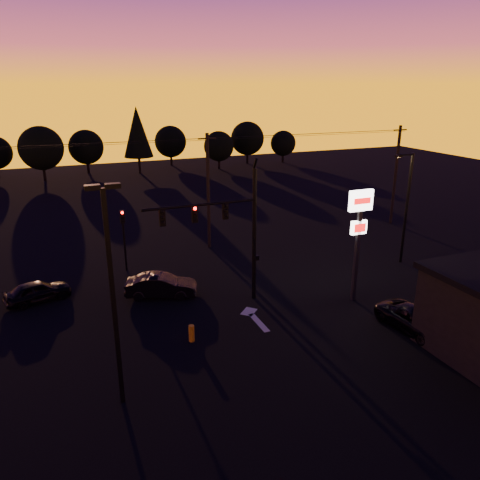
{
  "coord_description": "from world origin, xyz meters",
  "views": [
    {
      "loc": [
        -9.11,
        -19.87,
        12.5
      ],
      "look_at": [
        1.0,
        5.0,
        3.5
      ],
      "focal_mm": 35.0,
      "sensor_mm": 36.0,
      "label": 1
    }
  ],
  "objects_px": {
    "traffic_signal_mast": "(229,224)",
    "car_mid": "(161,286)",
    "suv_parked": "(415,320)",
    "bollard": "(192,333)",
    "secondary_signal": "(124,231)",
    "streetlight": "(406,204)",
    "parking_lot_light": "(112,285)",
    "car_left": "(38,291)",
    "pylon_sign": "(359,222)"
  },
  "relations": [
    {
      "from": "streetlight",
      "to": "car_left",
      "type": "relative_size",
      "value": 2.11
    },
    {
      "from": "traffic_signal_mast",
      "to": "pylon_sign",
      "type": "xyz_separation_m",
      "value": [
        7.1,
        -2.49,
        -0.02
      ]
    },
    {
      "from": "streetlight",
      "to": "pylon_sign",
      "type": "bearing_deg",
      "value": -149.92
    },
    {
      "from": "parking_lot_light",
      "to": "streetlight",
      "type": "distance_m",
      "value": 23.05
    },
    {
      "from": "car_left",
      "to": "pylon_sign",
      "type": "bearing_deg",
      "value": -126.76
    },
    {
      "from": "streetlight",
      "to": "car_mid",
      "type": "height_order",
      "value": "streetlight"
    },
    {
      "from": "car_left",
      "to": "car_mid",
      "type": "distance_m",
      "value": 7.36
    },
    {
      "from": "pylon_sign",
      "to": "car_left",
      "type": "bearing_deg",
      "value": 158.49
    },
    {
      "from": "streetlight",
      "to": "suv_parked",
      "type": "distance_m",
      "value": 11.02
    },
    {
      "from": "traffic_signal_mast",
      "to": "secondary_signal",
      "type": "xyz_separation_m",
      "value": [
        -4.9,
        7.49,
        -2.07
      ]
    },
    {
      "from": "bollard",
      "to": "suv_parked",
      "type": "relative_size",
      "value": 0.2
    },
    {
      "from": "car_left",
      "to": "secondary_signal",
      "type": "bearing_deg",
      "value": -77.61
    },
    {
      "from": "car_mid",
      "to": "parking_lot_light",
      "type": "bearing_deg",
      "value": 177.51
    },
    {
      "from": "bollard",
      "to": "car_mid",
      "type": "height_order",
      "value": "car_mid"
    },
    {
      "from": "parking_lot_light",
      "to": "suv_parked",
      "type": "relative_size",
      "value": 2.07
    },
    {
      "from": "streetlight",
      "to": "suv_parked",
      "type": "bearing_deg",
      "value": -126.0
    },
    {
      "from": "parking_lot_light",
      "to": "car_left",
      "type": "relative_size",
      "value": 2.41
    },
    {
      "from": "suv_parked",
      "to": "car_left",
      "type": "bearing_deg",
      "value": 142.11
    },
    {
      "from": "secondary_signal",
      "to": "streetlight",
      "type": "bearing_deg",
      "value": -17.56
    },
    {
      "from": "streetlight",
      "to": "secondary_signal",
      "type": "bearing_deg",
      "value": 162.44
    },
    {
      "from": "streetlight",
      "to": "suv_parked",
      "type": "relative_size",
      "value": 1.82
    },
    {
      "from": "secondary_signal",
      "to": "bollard",
      "type": "height_order",
      "value": "secondary_signal"
    },
    {
      "from": "traffic_signal_mast",
      "to": "parking_lot_light",
      "type": "relative_size",
      "value": 0.94
    },
    {
      "from": "parking_lot_light",
      "to": "car_left",
      "type": "distance_m",
      "value": 12.8
    },
    {
      "from": "car_mid",
      "to": "streetlight",
      "type": "bearing_deg",
      "value": -73.08
    },
    {
      "from": "car_mid",
      "to": "suv_parked",
      "type": "bearing_deg",
      "value": -108.99
    },
    {
      "from": "pylon_sign",
      "to": "traffic_signal_mast",
      "type": "bearing_deg",
      "value": 160.64
    },
    {
      "from": "car_left",
      "to": "traffic_signal_mast",
      "type": "bearing_deg",
      "value": -128.16
    },
    {
      "from": "parking_lot_light",
      "to": "car_left",
      "type": "xyz_separation_m",
      "value": [
        -3.23,
        11.48,
        -4.62
      ]
    },
    {
      "from": "pylon_sign",
      "to": "streetlight",
      "type": "xyz_separation_m",
      "value": [
        6.91,
        4.0,
        -0.49
      ]
    },
    {
      "from": "parking_lot_light",
      "to": "streetlight",
      "type": "xyz_separation_m",
      "value": [
        21.41,
        8.5,
        -0.85
      ]
    },
    {
      "from": "bollard",
      "to": "suv_parked",
      "type": "xyz_separation_m",
      "value": [
        11.31,
        -3.4,
        0.17
      ]
    },
    {
      "from": "car_mid",
      "to": "bollard",
      "type": "bearing_deg",
      "value": -158.32
    },
    {
      "from": "bollard",
      "to": "car_mid",
      "type": "relative_size",
      "value": 0.21
    },
    {
      "from": "bollard",
      "to": "car_left",
      "type": "relative_size",
      "value": 0.23
    },
    {
      "from": "bollard",
      "to": "pylon_sign",
      "type": "bearing_deg",
      "value": 5.28
    },
    {
      "from": "car_mid",
      "to": "suv_parked",
      "type": "relative_size",
      "value": 0.98
    },
    {
      "from": "secondary_signal",
      "to": "suv_parked",
      "type": "relative_size",
      "value": 0.99
    },
    {
      "from": "suv_parked",
      "to": "bollard",
      "type": "bearing_deg",
      "value": 156.85
    },
    {
      "from": "streetlight",
      "to": "parking_lot_light",
      "type": "bearing_deg",
      "value": -158.35
    },
    {
      "from": "secondary_signal",
      "to": "traffic_signal_mast",
      "type": "bearing_deg",
      "value": -56.81
    },
    {
      "from": "parking_lot_light",
      "to": "car_left",
      "type": "bearing_deg",
      "value": 105.7
    },
    {
      "from": "car_left",
      "to": "car_mid",
      "type": "height_order",
      "value": "car_mid"
    },
    {
      "from": "pylon_sign",
      "to": "car_mid",
      "type": "distance_m",
      "value": 12.46
    },
    {
      "from": "secondary_signal",
      "to": "car_left",
      "type": "distance_m",
      "value": 6.84
    },
    {
      "from": "traffic_signal_mast",
      "to": "pylon_sign",
      "type": "height_order",
      "value": "traffic_signal_mast"
    },
    {
      "from": "traffic_signal_mast",
      "to": "car_left",
      "type": "height_order",
      "value": "traffic_signal_mast"
    },
    {
      "from": "traffic_signal_mast",
      "to": "car_mid",
      "type": "xyz_separation_m",
      "value": [
        -3.58,
        2.37,
        -4.23
      ]
    },
    {
      "from": "traffic_signal_mast",
      "to": "streetlight",
      "type": "distance_m",
      "value": 14.1
    },
    {
      "from": "streetlight",
      "to": "bollard",
      "type": "relative_size",
      "value": 9.03
    }
  ]
}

